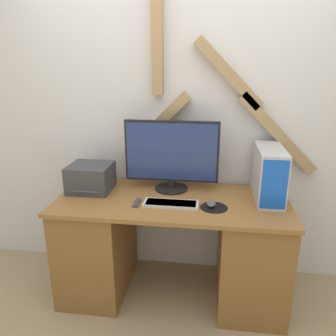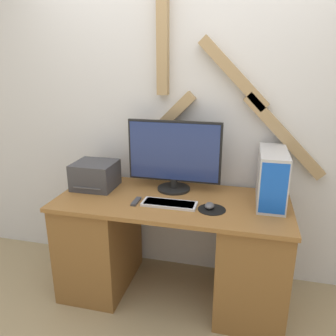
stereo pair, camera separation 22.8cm
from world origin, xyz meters
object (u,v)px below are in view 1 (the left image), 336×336
Objects in this scene: computer_tower at (269,174)px; printer at (91,178)px; keyboard at (171,204)px; mouse at (211,204)px; remote_control at (137,203)px; monitor at (171,155)px.

computer_tower is 1.31m from printer.
mouse is (0.28, 0.00, 0.01)m from keyboard.
remote_control is (-0.91, -0.23, -0.18)m from computer_tower.
monitor reaches higher than mouse.
keyboard is 0.67m from printer.
printer is at bearing 168.38° from mouse.
keyboard is 0.81× the size of computer_tower.
monitor is at bearing 173.58° from computer_tower.
keyboard is at bearing -162.23° from computer_tower.
monitor is 2.25× the size of printer.
computer_tower is 0.95m from remote_control.
keyboard is 0.24m from remote_control.
mouse is at bearing 2.01° from remote_control.
mouse is at bearing -11.62° from printer.
printer is (-0.92, 0.19, 0.08)m from mouse.
remote_control is (-0.20, -0.31, -0.27)m from monitor.
monitor is at bearing 136.91° from mouse.
printer reaches higher than remote_control.
monitor is 0.46m from remote_control.
mouse is (0.31, -0.29, -0.25)m from monitor.
monitor is 8.12× the size of mouse.
remote_control is at bearing -165.86° from computer_tower.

